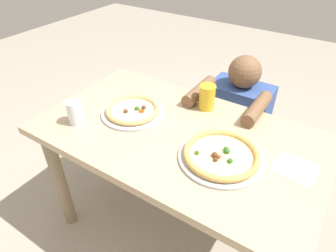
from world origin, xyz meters
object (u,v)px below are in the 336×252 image
at_px(pizza_near, 221,155).
at_px(diner_seated, 234,131).
at_px(pizza_far, 133,111).
at_px(water_cup_clear, 75,112).
at_px(drink_cup_colored, 207,97).

distance_m(pizza_near, diner_seated, 0.73).
height_order(pizza_near, pizza_far, pizza_near).
xyz_separation_m(water_cup_clear, diner_seated, (0.55, 0.77, -0.38)).
bearing_deg(diner_seated, drink_cup_colored, -104.10).
relative_size(pizza_near, drink_cup_colored, 2.71).
bearing_deg(water_cup_clear, drink_cup_colored, 44.50).
bearing_deg(pizza_far, pizza_near, -7.37).
xyz_separation_m(pizza_far, diner_seated, (0.37, 0.56, -0.33)).
height_order(drink_cup_colored, diner_seated, diner_seated).
bearing_deg(water_cup_clear, pizza_far, 49.73).
bearing_deg(diner_seated, water_cup_clear, -125.43).
relative_size(pizza_near, water_cup_clear, 3.03).
bearing_deg(drink_cup_colored, diner_seated, 75.90).
relative_size(pizza_near, diner_seated, 0.38).
relative_size(pizza_far, drink_cup_colored, 2.43).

